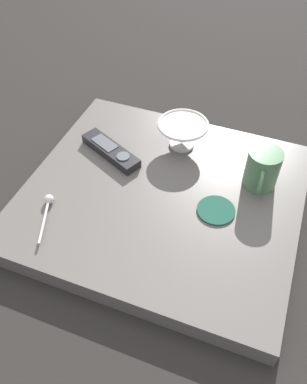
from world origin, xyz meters
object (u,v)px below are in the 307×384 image
at_px(cereal_bowl, 183,133).
at_px(drink_coaster, 216,210).
at_px(teaspoon, 48,205).
at_px(tv_remote_near, 111,151).
at_px(coffee_mug, 262,169).

relative_size(cereal_bowl, drink_coaster, 1.54).
relative_size(teaspoon, tv_remote_near, 0.69).
bearing_deg(coffee_mug, teaspoon, -150.07).
relative_size(cereal_bowl, coffee_mug, 1.18).
distance_m(cereal_bowl, tv_remote_near, 0.19).
bearing_deg(coffee_mug, drink_coaster, -121.45).
bearing_deg(tv_remote_near, cereal_bowl, 32.24).
distance_m(cereal_bowl, drink_coaster, 0.24).
bearing_deg(tv_remote_near, coffee_mug, 4.62).
xyz_separation_m(coffee_mug, tv_remote_near, (-0.38, -0.03, -0.04)).
height_order(cereal_bowl, coffee_mug, coffee_mug).
height_order(teaspoon, tv_remote_near, tv_remote_near).
bearing_deg(coffee_mug, cereal_bowl, 162.06).
distance_m(teaspoon, tv_remote_near, 0.23).
xyz_separation_m(coffee_mug, drink_coaster, (-0.07, -0.12, -0.05)).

